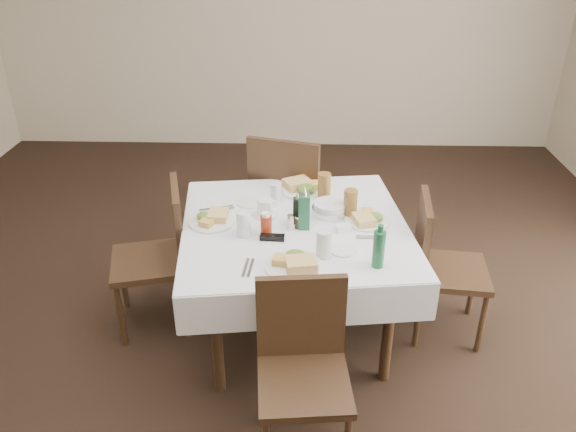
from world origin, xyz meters
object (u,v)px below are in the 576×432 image
at_px(chair_east, 438,259).
at_px(ketchup_bottle, 266,225).
at_px(oil_cruet_green, 304,210).
at_px(water_n, 276,193).
at_px(green_bottle, 379,248).
at_px(water_e, 351,203).
at_px(chair_north, 289,195).
at_px(water_s, 324,244).
at_px(bread_basket, 330,208).
at_px(chair_south, 303,358).
at_px(dining_table, 295,237).
at_px(chair_west, 163,248).
at_px(oil_cruet_dark, 297,210).
at_px(coffee_mug, 265,208).
at_px(water_w, 244,224).

bearing_deg(chair_east, ketchup_bottle, -170.18).
bearing_deg(oil_cruet_green, water_n, 118.20).
height_order(oil_cruet_green, ketchup_bottle, oil_cruet_green).
relative_size(chair_east, green_bottle, 3.86).
relative_size(water_e, ketchup_bottle, 0.90).
height_order(chair_north, water_e, chair_north).
xyz_separation_m(chair_north, water_s, (0.21, -1.06, 0.25)).
bearing_deg(bread_basket, chair_south, -98.98).
bearing_deg(dining_table, chair_east, 3.47).
relative_size(water_e, green_bottle, 0.53).
bearing_deg(chair_west, chair_east, -1.36).
height_order(bread_basket, oil_cruet_green, oil_cruet_green).
relative_size(bread_basket, oil_cruet_dark, 1.08).
xyz_separation_m(chair_west, oil_cruet_green, (0.85, -0.13, 0.34)).
xyz_separation_m(water_n, water_e, (0.44, -0.13, 0.00)).
height_order(water_s, water_e, water_s).
distance_m(chair_south, water_s, 0.58).
height_order(oil_cruet_dark, coffee_mug, oil_cruet_dark).
bearing_deg(water_e, ketchup_bottle, -149.96).
height_order(bread_basket, oil_cruet_dark, oil_cruet_dark).
relative_size(chair_west, bread_basket, 4.40).
bearing_deg(chair_east, water_w, -170.79).
xyz_separation_m(dining_table, green_bottle, (0.42, -0.41, 0.19)).
xyz_separation_m(chair_north, ketchup_bottle, (-0.10, -0.85, 0.24)).
bearing_deg(oil_cruet_green, chair_east, 6.47).
height_order(dining_table, green_bottle, green_bottle).
height_order(chair_west, oil_cruet_dark, oil_cruet_dark).
bearing_deg(water_n, chair_east, -13.53).
bearing_deg(chair_south, water_s, 77.89).
relative_size(oil_cruet_dark, green_bottle, 0.85).
xyz_separation_m(bread_basket, oil_cruet_green, (-0.15, -0.18, 0.08)).
height_order(chair_east, water_e, chair_east).
bearing_deg(dining_table, chair_south, -86.34).
height_order(water_n, coffee_mug, water_n).
height_order(chair_north, oil_cruet_green, chair_north).
relative_size(chair_south, water_s, 5.97).
xyz_separation_m(chair_east, oil_cruet_green, (-0.80, -0.09, 0.36)).
bearing_deg(bread_basket, chair_north, 113.63).
bearing_deg(dining_table, water_e, 25.58).
relative_size(chair_west, water_e, 7.61).
bearing_deg(chair_south, chair_north, 94.12).
relative_size(bread_basket, oil_cruet_green, 0.82).
bearing_deg(water_w, water_n, 69.70).
height_order(chair_south, green_bottle, green_bottle).
distance_m(dining_table, chair_west, 0.82).
bearing_deg(water_n, water_e, -16.40).
relative_size(chair_south, oil_cruet_dark, 4.50).
bearing_deg(bread_basket, dining_table, -145.64).
xyz_separation_m(water_s, coffee_mug, (-0.33, 0.43, -0.03)).
xyz_separation_m(chair_south, bread_basket, (0.15, 0.94, 0.29)).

